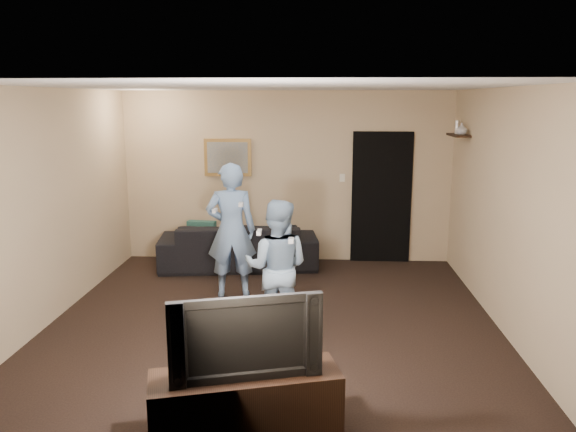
# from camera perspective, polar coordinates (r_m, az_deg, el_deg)

# --- Properties ---
(ground) EXTENTS (5.00, 5.00, 0.00)m
(ground) POSITION_cam_1_polar(r_m,az_deg,el_deg) (6.53, -1.46, -10.45)
(ground) COLOR black
(ground) RESTS_ON ground
(ceiling) EXTENTS (5.00, 5.00, 0.04)m
(ceiling) POSITION_cam_1_polar(r_m,az_deg,el_deg) (6.05, -1.60, 13.00)
(ceiling) COLOR silver
(ceiling) RESTS_ON wall_back
(wall_back) EXTENTS (5.00, 0.04, 2.60)m
(wall_back) POSITION_cam_1_polar(r_m,az_deg,el_deg) (8.62, -0.14, 3.97)
(wall_back) COLOR tan
(wall_back) RESTS_ON ground
(wall_front) EXTENTS (5.00, 0.04, 2.60)m
(wall_front) POSITION_cam_1_polar(r_m,az_deg,el_deg) (3.75, -4.74, -6.47)
(wall_front) COLOR tan
(wall_front) RESTS_ON ground
(wall_left) EXTENTS (0.04, 5.00, 2.60)m
(wall_left) POSITION_cam_1_polar(r_m,az_deg,el_deg) (6.84, -22.91, 0.98)
(wall_left) COLOR tan
(wall_left) RESTS_ON ground
(wall_right) EXTENTS (0.04, 5.00, 2.60)m
(wall_right) POSITION_cam_1_polar(r_m,az_deg,el_deg) (6.45, 21.19, 0.52)
(wall_right) COLOR tan
(wall_right) RESTS_ON ground
(sofa) EXTENTS (2.41, 1.19, 0.68)m
(sofa) POSITION_cam_1_polar(r_m,az_deg,el_deg) (8.43, -5.02, -2.91)
(sofa) COLOR black
(sofa) RESTS_ON ground
(throw_pillow) EXTENTS (0.44, 0.19, 0.42)m
(throw_pillow) POSITION_cam_1_polar(r_m,az_deg,el_deg) (8.49, -8.74, -1.91)
(throw_pillow) COLOR #16433D
(throw_pillow) RESTS_ON sofa
(painting_frame) EXTENTS (0.72, 0.05, 0.57)m
(painting_frame) POSITION_cam_1_polar(r_m,az_deg,el_deg) (8.66, -6.14, 5.94)
(painting_frame) COLOR olive
(painting_frame) RESTS_ON wall_back
(painting_canvas) EXTENTS (0.62, 0.01, 0.47)m
(painting_canvas) POSITION_cam_1_polar(r_m,az_deg,el_deg) (8.63, -6.17, 5.92)
(painting_canvas) COLOR slate
(painting_canvas) RESTS_ON painting_frame
(doorway) EXTENTS (0.90, 0.06, 2.00)m
(doorway) POSITION_cam_1_polar(r_m,az_deg,el_deg) (8.67, 9.46, 1.85)
(doorway) COLOR black
(doorway) RESTS_ON ground
(light_switch) EXTENTS (0.08, 0.02, 0.12)m
(light_switch) POSITION_cam_1_polar(r_m,az_deg,el_deg) (8.59, 5.54, 3.89)
(light_switch) COLOR silver
(light_switch) RESTS_ON wall_back
(wall_shelf) EXTENTS (0.20, 0.60, 0.03)m
(wall_shelf) POSITION_cam_1_polar(r_m,az_deg,el_deg) (8.06, 16.93, 7.86)
(wall_shelf) COLOR black
(wall_shelf) RESTS_ON wall_right
(shelf_vase) EXTENTS (0.16, 0.16, 0.16)m
(shelf_vase) POSITION_cam_1_polar(r_m,az_deg,el_deg) (7.91, 17.22, 8.45)
(shelf_vase) COLOR #B1B1B6
(shelf_vase) RESTS_ON wall_shelf
(shelf_figurine) EXTENTS (0.06, 0.06, 0.18)m
(shelf_figurine) POSITION_cam_1_polar(r_m,az_deg,el_deg) (8.16, 16.80, 8.64)
(shelf_figurine) COLOR silver
(shelf_figurine) RESTS_ON wall_shelf
(tv_console) EXTENTS (1.47, 0.80, 0.50)m
(tv_console) POSITION_cam_1_polar(r_m,az_deg,el_deg) (4.40, -4.32, -18.55)
(tv_console) COLOR black
(tv_console) RESTS_ON ground
(television) EXTENTS (1.09, 0.43, 0.63)m
(television) POSITION_cam_1_polar(r_m,az_deg,el_deg) (4.15, -4.45, -11.80)
(television) COLOR black
(television) RESTS_ON tv_console
(wii_player_left) EXTENTS (0.67, 0.53, 1.71)m
(wii_player_left) POSITION_cam_1_polar(r_m,az_deg,el_deg) (7.08, -5.78, -1.47)
(wii_player_left) COLOR #7499C9
(wii_player_left) RESTS_ON ground
(wii_player_right) EXTENTS (0.77, 0.63, 1.46)m
(wii_player_right) POSITION_cam_1_polar(r_m,az_deg,el_deg) (5.95, -1.13, -5.24)
(wii_player_right) COLOR #84A3C0
(wii_player_right) RESTS_ON ground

